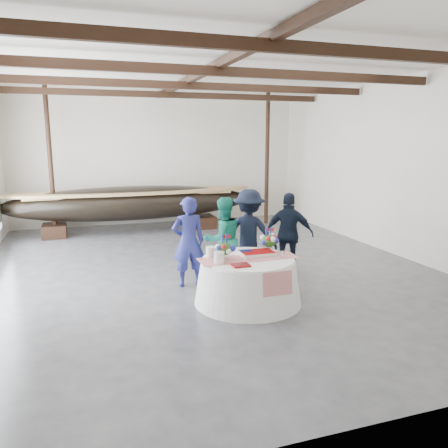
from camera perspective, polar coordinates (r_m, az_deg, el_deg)
name	(u,v)px	position (r m, az deg, el deg)	size (l,w,h in m)	color
floor	(207,268)	(10.25, -2.27, -5.76)	(10.00, 12.00, 0.01)	#3D3D42
wall_back	(159,159)	(15.67, -8.44, 8.40)	(10.00, 0.02, 4.50)	silver
wall_front	(378,217)	(4.41, 19.48, 0.86)	(10.00, 0.02, 4.50)	silver
wall_right	(392,167)	(12.18, 21.08, 6.99)	(0.02, 12.00, 4.50)	silver
ceiling	(205,66)	(9.91, -2.48, 19.97)	(10.00, 12.00, 0.01)	white
pavilion_structure	(196,93)	(10.61, -3.67, 16.67)	(9.80, 11.76, 4.50)	black
longboat_display	(132,203)	(14.24, -11.93, 2.72)	(7.90, 1.58, 1.48)	black
banquet_table	(248,280)	(8.08, 3.13, -7.37)	(1.96, 1.96, 0.84)	white
tabletop_items	(246,248)	(8.05, 2.86, -3.20)	(1.82, 1.04, 0.40)	red
guest_woman_blue	(188,242)	(8.86, -4.67, -2.33)	(0.67, 0.44, 1.84)	navy
guest_woman_teal	(223,239)	(9.15, -0.16, -2.03)	(0.87, 0.68, 1.79)	#1A8A71
guest_man_left	(249,233)	(9.51, 3.28, -1.17)	(1.23, 0.71, 1.91)	black
guest_man_right	(289,234)	(9.67, 8.48, -1.32)	(1.07, 0.45, 1.83)	black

